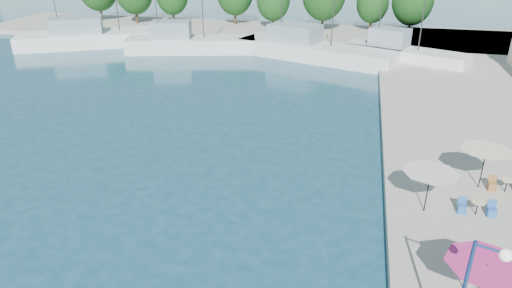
% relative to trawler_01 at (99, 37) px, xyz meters
% --- Properties ---
extents(quay_far, '(90.00, 16.00, 0.60)m').
position_rel_trawler_01_xyz_m(quay_far, '(22.12, 11.44, -0.77)').
color(quay_far, '#A29B92').
rests_on(quay_far, ground).
extents(trawler_01, '(21.59, 14.93, 10.20)m').
position_rel_trawler_01_xyz_m(trawler_01, '(0.00, 0.00, 0.00)').
color(trawler_01, white).
rests_on(trawler_01, ground).
extents(trawler_02, '(16.46, 8.01, 10.20)m').
position_rel_trawler_01_xyz_m(trawler_02, '(12.88, -1.01, 0.00)').
color(trawler_02, silver).
rests_on(trawler_02, ground).
extents(trawler_03, '(19.54, 11.00, 10.20)m').
position_rel_trawler_01_xyz_m(trawler_03, '(28.42, -1.01, 0.00)').
color(trawler_03, silver).
rests_on(trawler_03, ground).
extents(trawler_04, '(13.96, 8.97, 10.20)m').
position_rel_trawler_01_xyz_m(trawler_04, '(38.67, -0.93, 0.00)').
color(trawler_04, silver).
rests_on(trawler_04, ground).
extents(tree_05, '(4.93, 4.93, 7.29)m').
position_rel_trawler_01_xyz_m(tree_05, '(20.88, 13.51, 3.74)').
color(tree_05, '#3F2B19').
rests_on(tree_05, quay_far).
extents(tree_07, '(4.56, 4.56, 6.75)m').
position_rel_trawler_01_xyz_m(tree_07, '(35.07, 15.34, 3.43)').
color(tree_07, '#3F2B19').
rests_on(tree_07, quay_far).
extents(tree_08, '(5.61, 5.61, 8.30)m').
position_rel_trawler_01_xyz_m(tree_08, '(40.35, 13.20, 4.32)').
color(tree_08, '#3F2B19').
rests_on(tree_08, quay_far).
extents(umbrella_pink, '(2.92, 2.92, 2.30)m').
position_rel_trawler_01_xyz_m(umbrella_pink, '(39.11, -40.40, 1.58)').
color(umbrella_pink, black).
rests_on(umbrella_pink, quay_right).
extents(umbrella_white, '(2.76, 2.76, 2.24)m').
position_rel_trawler_01_xyz_m(umbrella_white, '(37.98, -33.50, 1.52)').
color(umbrella_white, black).
rests_on(umbrella_white, quay_right).
extents(umbrella_cream, '(2.75, 2.75, 2.31)m').
position_rel_trawler_01_xyz_m(umbrella_cream, '(41.19, -30.28, 1.59)').
color(umbrella_cream, black).
rests_on(umbrella_cream, quay_right).
extents(cafe_table_02, '(1.82, 0.70, 0.76)m').
position_rel_trawler_01_xyz_m(cafe_table_02, '(40.49, -33.25, -0.18)').
color(cafe_table_02, black).
rests_on(cafe_table_02, quay_right).
extents(cafe_table_03, '(1.82, 0.70, 0.76)m').
position_rel_trawler_01_xyz_m(cafe_table_03, '(42.51, -30.47, -0.18)').
color(cafe_table_03, black).
rests_on(cafe_table_03, quay_right).
extents(street_lamp, '(0.99, 0.51, 5.03)m').
position_rel_trawler_01_xyz_m(street_lamp, '(38.03, -43.14, 3.02)').
color(street_lamp, navy).
rests_on(street_lamp, quay_right).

